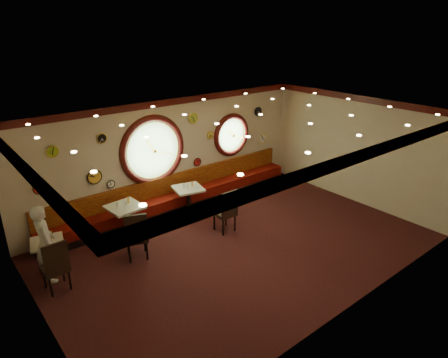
# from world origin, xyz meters

# --- Properties ---
(floor) EXTENTS (9.00, 6.00, 0.00)m
(floor) POSITION_xyz_m (0.00, 0.00, 0.00)
(floor) COLOR black
(floor) RESTS_ON ground
(ceiling) EXTENTS (9.00, 6.00, 0.02)m
(ceiling) POSITION_xyz_m (0.00, 0.00, 3.20)
(ceiling) COLOR gold
(ceiling) RESTS_ON wall_back
(wall_back) EXTENTS (9.00, 0.02, 3.20)m
(wall_back) POSITION_xyz_m (0.00, 3.00, 1.60)
(wall_back) COLOR beige
(wall_back) RESTS_ON floor
(wall_front) EXTENTS (9.00, 0.02, 3.20)m
(wall_front) POSITION_xyz_m (0.00, -3.00, 1.60)
(wall_front) COLOR beige
(wall_front) RESTS_ON floor
(wall_left) EXTENTS (0.02, 6.00, 3.20)m
(wall_left) POSITION_xyz_m (-4.50, 0.00, 1.60)
(wall_left) COLOR beige
(wall_left) RESTS_ON floor
(wall_right) EXTENTS (0.02, 6.00, 3.20)m
(wall_right) POSITION_xyz_m (4.50, 0.00, 1.60)
(wall_right) COLOR beige
(wall_right) RESTS_ON floor
(molding_back) EXTENTS (9.00, 0.10, 0.18)m
(molding_back) POSITION_xyz_m (0.00, 2.95, 3.11)
(molding_back) COLOR #3D0C0B
(molding_back) RESTS_ON wall_back
(molding_front) EXTENTS (9.00, 0.10, 0.18)m
(molding_front) POSITION_xyz_m (0.00, -2.95, 3.11)
(molding_front) COLOR #3D0C0B
(molding_front) RESTS_ON wall_back
(molding_left) EXTENTS (0.10, 6.00, 0.18)m
(molding_left) POSITION_xyz_m (-4.45, 0.00, 3.11)
(molding_left) COLOR #3D0C0B
(molding_left) RESTS_ON wall_back
(molding_right) EXTENTS (0.10, 6.00, 0.18)m
(molding_right) POSITION_xyz_m (4.45, 0.00, 3.11)
(molding_right) COLOR #3D0C0B
(molding_right) RESTS_ON wall_back
(banquette_base) EXTENTS (8.00, 0.55, 0.20)m
(banquette_base) POSITION_xyz_m (0.00, 2.72, 0.10)
(banquette_base) COLOR black
(banquette_base) RESTS_ON floor
(banquette_seat) EXTENTS (8.00, 0.55, 0.30)m
(banquette_seat) POSITION_xyz_m (0.00, 2.72, 0.35)
(banquette_seat) COLOR #5E0C08
(banquette_seat) RESTS_ON banquette_base
(banquette_back) EXTENTS (8.00, 0.10, 0.55)m
(banquette_back) POSITION_xyz_m (0.00, 2.94, 0.75)
(banquette_back) COLOR #650E08
(banquette_back) RESTS_ON wall_back
(porthole_left_glass) EXTENTS (1.66, 0.02, 1.66)m
(porthole_left_glass) POSITION_xyz_m (-0.60, 3.00, 1.85)
(porthole_left_glass) COLOR #84B46C
(porthole_left_glass) RESTS_ON wall_back
(porthole_left_frame) EXTENTS (1.98, 0.18, 1.98)m
(porthole_left_frame) POSITION_xyz_m (-0.60, 2.98, 1.85)
(porthole_left_frame) COLOR #3D0C0B
(porthole_left_frame) RESTS_ON wall_back
(porthole_left_ring) EXTENTS (1.61, 0.03, 1.61)m
(porthole_left_ring) POSITION_xyz_m (-0.60, 2.95, 1.85)
(porthole_left_ring) COLOR yellow
(porthole_left_ring) RESTS_ON wall_back
(porthole_right_glass) EXTENTS (1.10, 0.02, 1.10)m
(porthole_right_glass) POSITION_xyz_m (2.20, 3.00, 1.80)
(porthole_right_glass) COLOR #84B46C
(porthole_right_glass) RESTS_ON wall_back
(porthole_right_frame) EXTENTS (1.38, 0.18, 1.38)m
(porthole_right_frame) POSITION_xyz_m (2.20, 2.98, 1.80)
(porthole_right_frame) COLOR #3D0C0B
(porthole_right_frame) RESTS_ON wall_back
(porthole_right_ring) EXTENTS (1.09, 0.03, 1.09)m
(porthole_right_ring) POSITION_xyz_m (2.20, 2.95, 1.80)
(porthole_right_ring) COLOR yellow
(porthole_right_ring) RESTS_ON wall_back
(wall_clock_0) EXTENTS (0.30, 0.03, 0.30)m
(wall_clock_0) POSITION_xyz_m (0.75, 2.96, 2.55)
(wall_clock_0) COLOR #9AB939
(wall_clock_0) RESTS_ON wall_back
(wall_clock_1) EXTENTS (0.26, 0.03, 0.26)m
(wall_clock_1) POSITION_xyz_m (-3.20, 2.96, 2.35)
(wall_clock_1) COLOR #8CBB25
(wall_clock_1) RESTS_ON wall_back
(wall_clock_2) EXTENTS (0.24, 0.03, 0.24)m
(wall_clock_2) POSITION_xyz_m (-2.00, 2.96, 2.45)
(wall_clock_2) COLOR black
(wall_clock_2) RESTS_ON wall_back
(wall_clock_3) EXTENTS (0.36, 0.03, 0.36)m
(wall_clock_3) POSITION_xyz_m (-2.30, 2.96, 1.50)
(wall_clock_3) COLOR yellow
(wall_clock_3) RESTS_ON wall_back
(wall_clock_4) EXTENTS (0.32, 0.03, 0.32)m
(wall_clock_4) POSITION_xyz_m (-3.60, 2.96, 1.55)
(wall_clock_4) COLOR red
(wall_clock_4) RESTS_ON wall_back
(wall_clock_5) EXTENTS (0.20, 0.03, 0.20)m
(wall_clock_5) POSITION_xyz_m (-1.90, 2.96, 1.20)
(wall_clock_5) COLOR white
(wall_clock_5) RESTS_ON wall_back
(wall_clock_6) EXTENTS (0.22, 0.03, 0.22)m
(wall_clock_6) POSITION_xyz_m (1.35, 2.96, 1.95)
(wall_clock_6) COLOR #DBC949
(wall_clock_6) RESTS_ON wall_back
(wall_clock_7) EXTENTS (0.28, 0.03, 0.28)m
(wall_clock_7) POSITION_xyz_m (3.30, 2.96, 2.40)
(wall_clock_7) COLOR black
(wall_clock_7) RESTS_ON wall_back
(wall_clock_8) EXTENTS (0.34, 0.03, 0.34)m
(wall_clock_8) POSITION_xyz_m (3.55, 2.96, 1.45)
(wall_clock_8) COLOR white
(wall_clock_8) RESTS_ON wall_back
(wall_clock_9) EXTENTS (0.24, 0.03, 0.24)m
(wall_clock_9) POSITION_xyz_m (0.85, 2.96, 1.20)
(wall_clock_9) COLOR red
(wall_clock_9) RESTS_ON wall_back
(table_a) EXTENTS (0.80, 0.80, 0.73)m
(table_a) POSITION_xyz_m (-3.90, 1.88, 0.46)
(table_a) COLOR black
(table_a) RESTS_ON floor
(table_b) EXTENTS (0.86, 0.86, 0.88)m
(table_b) POSITION_xyz_m (-1.93, 2.16, 0.55)
(table_b) COLOR black
(table_b) RESTS_ON floor
(table_c) EXTENTS (0.91, 0.91, 0.83)m
(table_c) POSITION_xyz_m (0.00, 2.21, 0.53)
(table_c) COLOR black
(table_c) RESTS_ON floor
(chair_a) EXTENTS (0.50, 0.50, 0.71)m
(chair_a) POSITION_xyz_m (-4.00, 1.02, 0.66)
(chair_a) COLOR black
(chair_a) RESTS_ON floor
(chair_b) EXTENTS (0.64, 0.64, 0.74)m
(chair_b) POSITION_xyz_m (-2.20, 1.06, 0.68)
(chair_b) COLOR black
(chair_b) RESTS_ON floor
(chair_c) EXTENTS (0.50, 0.50, 0.73)m
(chair_c) POSITION_xyz_m (0.22, 0.77, 0.67)
(chair_c) COLOR black
(chair_c) RESTS_ON floor
(condiment_a_salt) EXTENTS (0.04, 0.04, 0.10)m
(condiment_a_salt) POSITION_xyz_m (-4.01, 1.93, 0.78)
(condiment_a_salt) COLOR silver
(condiment_a_salt) RESTS_ON table_a
(condiment_b_salt) EXTENTS (0.04, 0.04, 0.10)m
(condiment_b_salt) POSITION_xyz_m (-2.09, 2.25, 0.93)
(condiment_b_salt) COLOR #BBBBBF
(condiment_b_salt) RESTS_ON table_b
(condiment_c_salt) EXTENTS (0.04, 0.04, 0.11)m
(condiment_c_salt) POSITION_xyz_m (-0.09, 2.28, 0.89)
(condiment_c_salt) COLOR silver
(condiment_c_salt) RESTS_ON table_c
(condiment_a_pepper) EXTENTS (0.04, 0.04, 0.11)m
(condiment_a_pepper) POSITION_xyz_m (-3.87, 1.87, 0.79)
(condiment_a_pepper) COLOR silver
(condiment_a_pepper) RESTS_ON table_a
(condiment_b_pepper) EXTENTS (0.03, 0.03, 0.09)m
(condiment_b_pepper) POSITION_xyz_m (-1.88, 2.17, 0.92)
(condiment_b_pepper) COLOR silver
(condiment_b_pepper) RESTS_ON table_b
(condiment_c_pepper) EXTENTS (0.03, 0.03, 0.09)m
(condiment_c_pepper) POSITION_xyz_m (-0.03, 2.21, 0.88)
(condiment_c_pepper) COLOR silver
(condiment_c_pepper) RESTS_ON table_c
(condiment_a_bottle) EXTENTS (0.05, 0.05, 0.16)m
(condiment_a_bottle) POSITION_xyz_m (-3.75, 1.96, 0.82)
(condiment_a_bottle) COLOR gold
(condiment_a_bottle) RESTS_ON table_a
(condiment_b_bottle) EXTENTS (0.05, 0.05, 0.17)m
(condiment_b_bottle) POSITION_xyz_m (-1.78, 2.26, 0.96)
(condiment_b_bottle) COLOR gold
(condiment_b_bottle) RESTS_ON table_b
(condiment_c_bottle) EXTENTS (0.05, 0.05, 0.15)m
(condiment_c_bottle) POSITION_xyz_m (0.17, 2.25, 0.91)
(condiment_c_bottle) COLOR gold
(condiment_c_bottle) RESTS_ON table_c
(waiter) EXTENTS (0.47, 0.66, 1.72)m
(waiter) POSITION_xyz_m (-4.00, 1.57, 0.86)
(waiter) COLOR silver
(waiter) RESTS_ON floor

